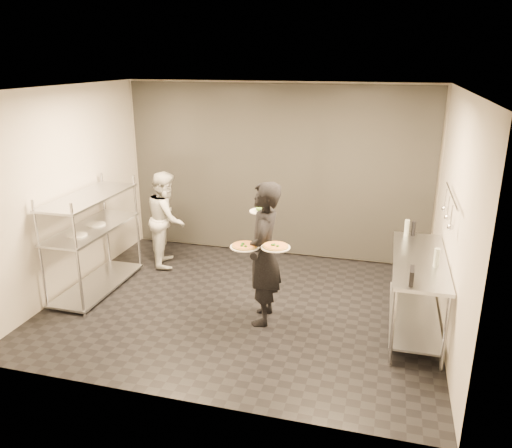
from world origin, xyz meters
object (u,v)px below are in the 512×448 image
(pizza_plate_near, at_px, (245,246))
(salad_plate, at_px, (261,210))
(waiter, at_px, (263,254))
(prep_counter, at_px, (417,281))
(pass_rack, at_px, (93,237))
(bottle_green, at_px, (407,228))
(pizza_plate_far, at_px, (276,246))
(bottle_clear, at_px, (437,258))
(pos_monitor, at_px, (412,276))
(bottle_dark, at_px, (414,229))
(chef, at_px, (167,219))

(pizza_plate_near, distance_m, salad_plate, 0.58)
(waiter, bearing_deg, pizza_plate_near, -43.98)
(pizza_plate_near, bearing_deg, prep_counter, 14.19)
(pass_rack, distance_m, pizza_plate_near, 2.42)
(salad_plate, bearing_deg, bottle_green, 23.14)
(pizza_plate_far, bearing_deg, prep_counter, 16.72)
(pizza_plate_near, bearing_deg, bottle_clear, 7.79)
(pizza_plate_far, height_order, bottle_clear, bottle_clear)
(pos_monitor, bearing_deg, salad_plate, 160.45)
(pass_rack, distance_m, pizza_plate_far, 2.77)
(prep_counter, relative_size, bottle_dark, 9.46)
(pass_rack, bearing_deg, pizza_plate_near, -12.00)
(pizza_plate_far, relative_size, bottle_green, 1.54)
(pass_rack, xyz_separation_m, salad_plate, (2.41, -0.00, 0.59))
(chef, relative_size, bottle_clear, 6.94)
(chef, relative_size, salad_plate, 5.21)
(prep_counter, xyz_separation_m, bottle_dark, (-0.06, 0.79, 0.39))
(pos_monitor, bearing_deg, bottle_green, 93.23)
(waiter, bearing_deg, chef, -132.77)
(pizza_plate_far, height_order, pos_monitor, pizza_plate_far)
(waiter, relative_size, bottle_clear, 8.27)
(prep_counter, bearing_deg, bottle_clear, -52.98)
(salad_plate, height_order, pos_monitor, salad_plate)
(waiter, bearing_deg, salad_plate, -166.63)
(pass_rack, bearing_deg, bottle_clear, -2.63)
(prep_counter, height_order, bottle_green, bottle_green)
(pos_monitor, bearing_deg, pass_rack, 172.50)
(bottle_clear, bearing_deg, salad_plate, 174.37)
(pass_rack, height_order, pos_monitor, pass_rack)
(salad_plate, relative_size, bottle_clear, 1.33)
(bottle_clear, bearing_deg, waiter, -177.97)
(salad_plate, xyz_separation_m, bottle_green, (1.77, 0.76, -0.33))
(pass_rack, xyz_separation_m, pizza_plate_near, (2.35, -0.50, 0.29))
(bottle_green, bearing_deg, pass_rack, -169.77)
(waiter, bearing_deg, prep_counter, 91.70)
(chef, height_order, bottle_green, chef)
(bottle_green, height_order, bottle_dark, bottle_green)
(salad_plate, distance_m, bottle_dark, 2.05)
(salad_plate, bearing_deg, chef, 148.66)
(pizza_plate_near, relative_size, bottle_green, 1.57)
(pizza_plate_far, bearing_deg, chef, 143.06)
(waiter, xyz_separation_m, pos_monitor, (1.70, -0.44, 0.11))
(chef, xyz_separation_m, pos_monitor, (3.61, -1.82, 0.25))
(pizza_plate_near, xyz_separation_m, pos_monitor, (1.86, -0.22, -0.06))
(pizza_plate_near, xyz_separation_m, bottle_dark, (1.92, 1.30, -0.05))
(pass_rack, relative_size, pos_monitor, 7.22)
(waiter, xyz_separation_m, bottle_green, (1.67, 1.03, 0.14))
(pizza_plate_far, bearing_deg, salad_plate, 121.67)
(bottle_clear, bearing_deg, bottle_green, 107.58)
(salad_plate, height_order, bottle_green, salad_plate)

